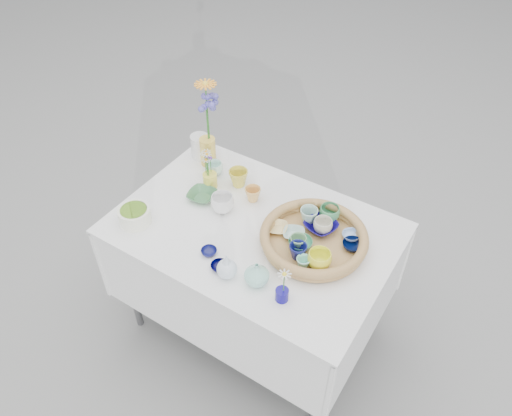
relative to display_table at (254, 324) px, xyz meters
The scene contains 34 objects.
ground 0.00m from the display_table, ahead, with size 80.00×80.00×0.00m, color gray.
display_table is the anchor object (origin of this frame).
wicker_tray 0.85m from the display_table, 10.12° to the left, with size 0.47×0.47×0.08m, color #9F6C34, non-canonical shape.
tray_ceramic_0 0.86m from the display_table, 27.70° to the left, with size 0.14×0.14×0.03m, color #120962.
tray_ceramic_1 0.92m from the display_table, 14.32° to the left, with size 0.09×0.09×0.03m, color black.
tray_ceramic_2 0.90m from the display_table, ahead, with size 0.10×0.10×0.08m, color yellow.
tray_ceramic_3 0.84m from the display_table, ahead, with size 0.10×0.10×0.03m, color #4AA87B.
tray_ceramic_4 0.85m from the display_table, ahead, with size 0.07×0.07×0.07m, color #73AA72.
tray_ceramic_5 0.82m from the display_table, 11.20° to the left, with size 0.10×0.10×0.02m, color #AED2C7.
tray_ceramic_6 0.86m from the display_table, 36.67° to the left, with size 0.08×0.08×0.08m, color #A2CCBA.
tray_ceramic_7 0.87m from the display_table, 24.55° to the left, with size 0.09×0.09×0.07m, color beige.
tray_ceramic_8 0.91m from the display_table, 21.69° to the left, with size 0.08×0.08×0.03m, color #9CBFF8.
tray_ceramic_9 0.86m from the display_table, 13.87° to the right, with size 0.08×0.08×0.07m, color navy.
tray_ceramic_10 0.80m from the display_table, 14.90° to the left, with size 0.10×0.10×0.02m, color #E9D388.
tray_ceramic_11 0.87m from the display_table, 18.33° to the right, with size 0.06×0.06×0.06m, color #94E5D0.
tray_ceramic_12 0.89m from the display_table, 38.19° to the left, with size 0.09×0.09×0.07m, color #45975F.
loose_ceramic_0 0.87m from the display_table, 136.79° to the left, with size 0.10×0.10×0.09m, color gold.
loose_ceramic_1 0.82m from the display_table, 124.00° to the left, with size 0.08×0.08×0.07m, color #E0A856.
loose_ceramic_2 0.85m from the display_table, behind, with size 0.14×0.14×0.03m, color #41794A.
loose_ceramic_3 0.83m from the display_table, behind, with size 0.11×0.11×0.09m, color white.
loose_ceramic_4 0.82m from the display_table, 107.76° to the right, with size 0.07×0.07×0.02m, color #0E114D.
loose_ceramic_5 0.91m from the display_table, 149.77° to the left, with size 0.09×0.09×0.07m, color silver.
loose_ceramic_6 0.83m from the display_table, 87.88° to the right, with size 0.07×0.07×0.02m, color black.
fluted_bowl 0.97m from the display_table, 151.36° to the right, with size 0.15×0.15×0.08m, color white, non-canonical shape.
bud_vase_paleblue 0.88m from the display_table, 78.30° to the right, with size 0.09×0.09×0.13m, color silver, non-canonical shape.
bud_vase_seafoam 0.88m from the display_table, 54.95° to the right, with size 0.10×0.10×0.11m, color #94D9C4.
bud_vase_cobalt 0.90m from the display_table, 41.72° to the right, with size 0.05×0.05×0.05m, color #0D0673.
single_daisy 0.96m from the display_table, 41.05° to the right, with size 0.06×0.06×0.12m, color silver, non-canonical shape.
tall_vase_yellow 1.00m from the display_table, 148.97° to the left, with size 0.08×0.08×0.15m, color #F3CA49.
gerbera 1.20m from the display_table, 147.42° to the left, with size 0.12×0.12×0.32m, color #FB9D2B, non-canonical shape.
hydrangea 1.15m from the display_table, 148.05° to the left, with size 0.08×0.08×0.29m, color #5350AA, non-canonical shape.
white_pitcher 1.03m from the display_table, 150.44° to the left, with size 0.14×0.10×0.13m, color silver, non-canonical shape.
daisy_cup 0.88m from the display_table, 159.15° to the left, with size 0.07×0.07×0.08m, color #F2E44A.
daisy_posy 0.98m from the display_table, 159.38° to the left, with size 0.08×0.08×0.13m, color beige, non-canonical shape.
Camera 1 is at (0.88, -1.35, 2.38)m, focal length 35.00 mm.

